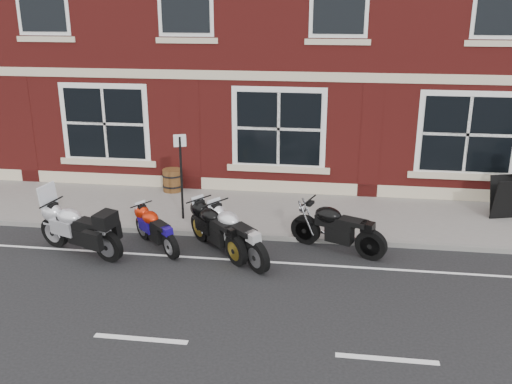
% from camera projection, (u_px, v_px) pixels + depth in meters
% --- Properties ---
extents(ground, '(80.00, 80.00, 0.00)m').
position_uv_depth(ground, '(187.00, 261.00, 12.25)').
color(ground, black).
rests_on(ground, ground).
extents(sidewalk, '(30.00, 3.00, 0.12)m').
position_uv_depth(sidewalk, '(215.00, 210.00, 15.05)').
color(sidewalk, slate).
rests_on(sidewalk, ground).
extents(kerb, '(30.00, 0.16, 0.12)m').
position_uv_depth(kerb, '(202.00, 233.00, 13.57)').
color(kerb, slate).
rests_on(kerb, ground).
extents(moto_touring_silver, '(2.21, 0.99, 1.52)m').
position_uv_depth(moto_touring_silver, '(78.00, 227.00, 12.48)').
color(moto_touring_silver, black).
rests_on(moto_touring_silver, ground).
extents(moto_sport_red, '(1.41, 1.43, 0.85)m').
position_uv_depth(moto_sport_red, '(157.00, 228.00, 12.77)').
color(moto_sport_red, black).
rests_on(moto_sport_red, ground).
extents(moto_sport_black, '(1.60, 1.75, 1.00)m').
position_uv_depth(moto_sport_black, '(218.00, 227.00, 12.55)').
color(moto_sport_black, black).
rests_on(moto_sport_black, ground).
extents(moto_sport_silver, '(1.67, 1.79, 1.04)m').
position_uv_depth(moto_sport_silver, '(236.00, 232.00, 12.24)').
color(moto_sport_silver, black).
rests_on(moto_sport_silver, ground).
extents(moto_naked_black, '(2.13, 1.09, 1.03)m').
position_uv_depth(moto_naked_black, '(336.00, 226.00, 12.59)').
color(moto_naked_black, black).
rests_on(moto_naked_black, ground).
extents(a_board_sign, '(0.72, 0.57, 1.05)m').
position_uv_depth(a_board_sign, '(504.00, 197.00, 14.23)').
color(a_board_sign, black).
rests_on(a_board_sign, sidewalk).
extents(barrel_planter, '(0.58, 0.58, 0.64)m').
position_uv_depth(barrel_planter, '(173.00, 180.00, 16.29)').
color(barrel_planter, '#442612').
rests_on(barrel_planter, sidewalk).
extents(parking_sign, '(0.29, 0.12, 2.16)m').
position_uv_depth(parking_sign, '(181.00, 171.00, 13.93)').
color(parking_sign, black).
rests_on(parking_sign, sidewalk).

